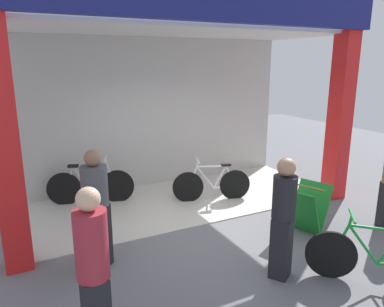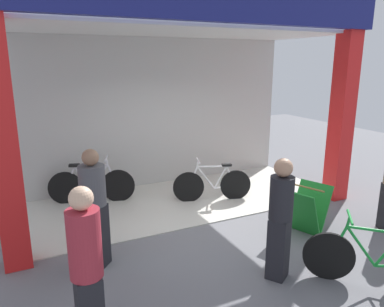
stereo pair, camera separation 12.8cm
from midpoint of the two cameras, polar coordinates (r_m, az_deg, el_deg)
name	(u,v)px [view 1 (the left image)]	position (r m, az deg, el deg)	size (l,w,h in m)	color
ground_plane	(208,224)	(6.59, 2.00, -10.98)	(20.84, 20.84, 0.00)	slate
shop_facade	(175,89)	(7.21, -3.19, 10.06)	(6.62, 2.87, 4.25)	beige
bicycle_inside_0	(91,186)	(7.65, -16.01, -4.87)	(1.64, 0.61, 0.94)	black
bicycle_inside_1	(212,184)	(7.52, 2.64, -4.82)	(1.55, 0.57, 0.89)	black
bicycle_parked_0	(374,257)	(5.36, 25.86, -14.35)	(1.28, 1.15, 0.92)	black
sandwich_board_sign	(306,209)	(6.46, 16.79, -8.26)	(0.91, 0.81, 0.81)	#197226
pedestrian_0	(96,207)	(5.21, -15.45, -8.06)	(0.50, 0.50, 1.68)	black
pedestrian_1	(93,272)	(3.73, -16.13, -17.29)	(0.32, 0.32, 1.72)	black
pedestrian_2	(283,217)	(4.91, 13.30, -9.69)	(0.42, 0.42, 1.64)	black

